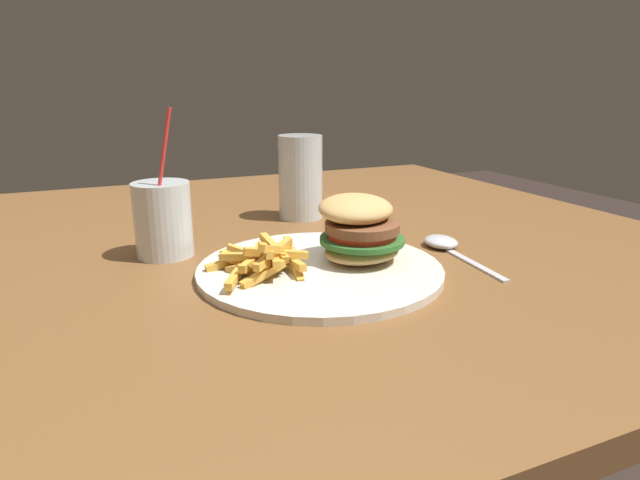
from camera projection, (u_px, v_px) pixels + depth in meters
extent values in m
cube|color=brown|center=(216.00, 255.00, 0.81)|extent=(1.43, 1.12, 0.03)
cylinder|color=brown|center=(400.00, 299.00, 1.59)|extent=(0.09, 0.09, 0.71)
cylinder|color=silver|center=(320.00, 269.00, 0.68)|extent=(0.31, 0.31, 0.01)
ellipsoid|color=tan|center=(362.00, 251.00, 0.70)|extent=(0.12, 0.11, 0.02)
cylinder|color=#2D6628|center=(362.00, 240.00, 0.69)|extent=(0.13, 0.13, 0.01)
cylinder|color=red|center=(362.00, 234.00, 0.69)|extent=(0.11, 0.11, 0.01)
cylinder|color=brown|center=(362.00, 227.00, 0.69)|extent=(0.12, 0.12, 0.01)
ellipsoid|color=tan|center=(356.00, 208.00, 0.69)|extent=(0.12, 0.11, 0.04)
cube|color=gold|center=(253.00, 255.00, 0.70)|extent=(0.06, 0.04, 0.03)
cube|color=gold|center=(255.00, 258.00, 0.68)|extent=(0.05, 0.08, 0.02)
cube|color=gold|center=(265.00, 250.00, 0.65)|extent=(0.02, 0.08, 0.02)
cube|color=gold|center=(253.00, 255.00, 0.68)|extent=(0.07, 0.02, 0.01)
cube|color=gold|center=(238.00, 259.00, 0.68)|extent=(0.09, 0.02, 0.02)
cube|color=gold|center=(274.00, 248.00, 0.67)|extent=(0.02, 0.07, 0.02)
cube|color=gold|center=(242.00, 265.00, 0.66)|extent=(0.05, 0.06, 0.03)
cube|color=gold|center=(247.00, 268.00, 0.64)|extent=(0.04, 0.06, 0.02)
cube|color=gold|center=(262.00, 252.00, 0.67)|extent=(0.08, 0.01, 0.02)
cube|color=gold|center=(278.00, 250.00, 0.64)|extent=(0.07, 0.07, 0.04)
cube|color=gold|center=(293.00, 259.00, 0.66)|extent=(0.02, 0.09, 0.04)
cube|color=gold|center=(275.00, 260.00, 0.65)|extent=(0.03, 0.07, 0.02)
cube|color=gold|center=(253.00, 256.00, 0.65)|extent=(0.08, 0.05, 0.01)
cube|color=gold|center=(236.00, 275.00, 0.62)|extent=(0.05, 0.08, 0.01)
cube|color=gold|center=(253.00, 261.00, 0.65)|extent=(0.05, 0.07, 0.01)
cube|color=gold|center=(263.00, 274.00, 0.62)|extent=(0.06, 0.03, 0.02)
cube|color=gold|center=(291.00, 261.00, 0.67)|extent=(0.01, 0.09, 0.02)
cube|color=gold|center=(276.00, 253.00, 0.65)|extent=(0.08, 0.02, 0.02)
cube|color=gold|center=(274.00, 254.00, 0.64)|extent=(0.07, 0.07, 0.02)
cube|color=gold|center=(284.00, 251.00, 0.70)|extent=(0.04, 0.05, 0.02)
cube|color=gold|center=(274.00, 257.00, 0.68)|extent=(0.06, 0.04, 0.02)
cylinder|color=silver|center=(300.00, 177.00, 0.94)|extent=(0.08, 0.08, 0.15)
cylinder|color=gold|center=(301.00, 185.00, 0.95)|extent=(0.07, 0.07, 0.12)
cylinder|color=silver|center=(163.00, 220.00, 0.74)|extent=(0.08, 0.08, 0.10)
cylinder|color=#EFA819|center=(164.00, 226.00, 0.74)|extent=(0.07, 0.07, 0.08)
cylinder|color=red|center=(159.00, 186.00, 0.70)|extent=(0.05, 0.01, 0.20)
ellipsoid|color=silver|center=(441.00, 242.00, 0.79)|extent=(0.05, 0.06, 0.02)
cube|color=silver|center=(476.00, 265.00, 0.71)|extent=(0.02, 0.13, 0.00)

